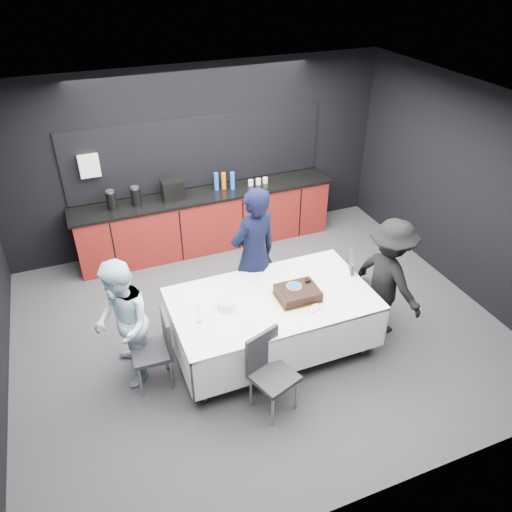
{
  "coord_description": "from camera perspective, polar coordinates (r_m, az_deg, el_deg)",
  "views": [
    {
      "loc": [
        -1.86,
        -4.55,
        4.3
      ],
      "look_at": [
        0.0,
        0.1,
        1.05
      ],
      "focal_mm": 35.0,
      "sensor_mm": 36.0,
      "label": 1
    }
  ],
  "objects": [
    {
      "name": "person_left",
      "position": [
        5.59,
        -15.02,
        -7.55
      ],
      "size": [
        0.59,
        0.75,
        1.54
      ],
      "primitive_type": "imported",
      "rotation": [
        0.0,
        0.0,
        -1.56
      ],
      "color": "#C3E5F6",
      "rests_on": "ground"
    },
    {
      "name": "fork_pile",
      "position": [
        5.61,
        6.65,
        -5.99
      ],
      "size": [
        0.17,
        0.13,
        0.02
      ],
      "primitive_type": "cube",
      "rotation": [
        0.0,
        0.0,
        0.31
      ],
      "color": "white",
      "rests_on": "party_table"
    },
    {
      "name": "plate_stack",
      "position": [
        5.57,
        -3.38,
        -5.57
      ],
      "size": [
        0.2,
        0.2,
        0.1
      ],
      "primitive_type": "cylinder",
      "color": "white",
      "rests_on": "party_table"
    },
    {
      "name": "chair_right",
      "position": [
        6.53,
        11.47,
        -2.99
      ],
      "size": [
        0.56,
        0.56,
        0.92
      ],
      "color": "#29292D",
      "rests_on": "ground"
    },
    {
      "name": "loose_plate_right_b",
      "position": [
        5.85,
        10.0,
        -4.51
      ],
      "size": [
        0.19,
        0.19,
        0.01
      ],
      "primitive_type": "cylinder",
      "color": "white",
      "rests_on": "party_table"
    },
    {
      "name": "person_center",
      "position": [
        6.21,
        -0.24,
        0.06
      ],
      "size": [
        0.77,
        0.6,
        1.84
      ],
      "primitive_type": "imported",
      "rotation": [
        0.0,
        0.0,
        3.41
      ],
      "color": "black",
      "rests_on": "ground"
    },
    {
      "name": "loose_plate_near",
      "position": [
        5.35,
        -0.9,
        -8.1
      ],
      "size": [
        0.22,
        0.22,
        0.01
      ],
      "primitive_type": "cylinder",
      "color": "white",
      "rests_on": "party_table"
    },
    {
      "name": "champagne_flute",
      "position": [
        5.35,
        -6.63,
        -6.2
      ],
      "size": [
        0.06,
        0.06,
        0.22
      ],
      "color": "white",
      "rests_on": "party_table"
    },
    {
      "name": "ground",
      "position": [
        6.53,
        0.33,
        -8.2
      ],
      "size": [
        6.0,
        6.0,
        0.0
      ],
      "primitive_type": "plane",
      "color": "#3C3B40",
      "rests_on": "ground"
    },
    {
      "name": "loose_plate_right_a",
      "position": [
        6.08,
        7.16,
        -2.62
      ],
      "size": [
        0.2,
        0.2,
        0.01
      ],
      "primitive_type": "cylinder",
      "color": "white",
      "rests_on": "party_table"
    },
    {
      "name": "loose_plate_far",
      "position": [
        6.0,
        0.23,
        -2.88
      ],
      "size": [
        0.22,
        0.22,
        0.01
      ],
      "primitive_type": "cylinder",
      "color": "white",
      "rests_on": "party_table"
    },
    {
      "name": "party_table",
      "position": [
        5.83,
        1.83,
        -5.86
      ],
      "size": [
        2.32,
        1.32,
        0.78
      ],
      "color": "#99999E",
      "rests_on": "ground"
    },
    {
      "name": "room_shell",
      "position": [
        5.49,
        0.39,
        6.57
      ],
      "size": [
        6.04,
        5.04,
        2.82
      ],
      "color": "white",
      "rests_on": "ground"
    },
    {
      "name": "chair_near",
      "position": [
        5.27,
        1.48,
        -12.56
      ],
      "size": [
        0.54,
        0.54,
        0.92
      ],
      "color": "#29292D",
      "rests_on": "ground"
    },
    {
      "name": "cake_assembly",
      "position": [
        5.73,
        4.79,
        -4.23
      ],
      "size": [
        0.51,
        0.42,
        0.16
      ],
      "color": "gold",
      "rests_on": "party_table"
    },
    {
      "name": "person_right",
      "position": [
        6.26,
        14.89,
        -2.45
      ],
      "size": [
        0.78,
        1.11,
        1.56
      ],
      "primitive_type": "imported",
      "rotation": [
        0.0,
        0.0,
        1.78
      ],
      "color": "black",
      "rests_on": "ground"
    },
    {
      "name": "chair_left",
      "position": [
        5.61,
        -11.16,
        -9.9
      ],
      "size": [
        0.44,
        0.44,
        0.92
      ],
      "color": "#29292D",
      "rests_on": "ground"
    },
    {
      "name": "kitchenette",
      "position": [
        7.95,
        -5.8,
        4.61
      ],
      "size": [
        4.1,
        0.64,
        2.05
      ],
      "color": "maroon",
      "rests_on": "ground"
    }
  ]
}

